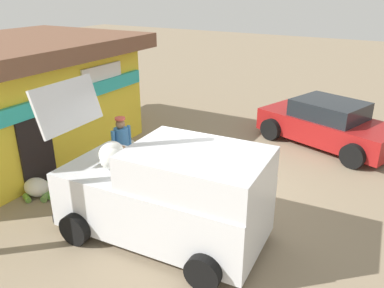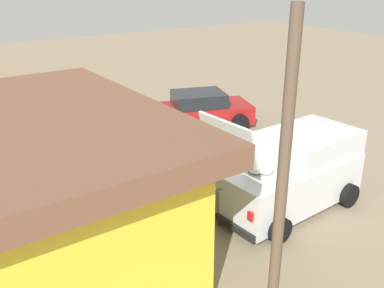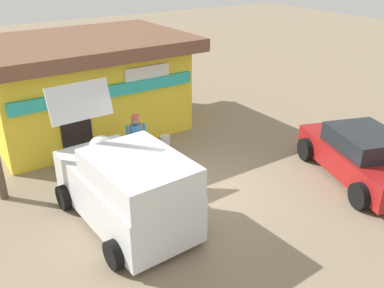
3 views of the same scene
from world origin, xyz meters
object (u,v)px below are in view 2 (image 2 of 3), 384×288
object	(u,v)px
storefront_bar	(40,189)
customer_bending	(228,188)
delivery_van	(291,172)
paint_bucket	(126,190)
parked_sedan	(199,111)
vendor_standing	(189,174)
unloaded_banana_pile	(179,247)

from	to	relation	value
storefront_bar	customer_bending	world-z (taller)	storefront_bar
customer_bending	delivery_van	bearing A→B (deg)	-99.63
paint_bucket	parked_sedan	bearing A→B (deg)	-54.31
parked_sedan	customer_bending	bearing A→B (deg)	150.64
customer_bending	paint_bucket	xyz separation A→B (m)	(2.49, 1.42, -0.71)
storefront_bar	parked_sedan	bearing A→B (deg)	-55.53
delivery_van	parked_sedan	world-z (taller)	delivery_van
vendor_standing	customer_bending	bearing A→B (deg)	-158.85
storefront_bar	paint_bucket	xyz separation A→B (m)	(1.59, -2.54, -1.48)
customer_bending	unloaded_banana_pile	xyz separation A→B (m)	(-0.49, 1.66, -0.68)
parked_sedan	customer_bending	distance (m)	6.78
unloaded_banana_pile	paint_bucket	distance (m)	3.00
customer_bending	unloaded_banana_pile	world-z (taller)	customer_bending
unloaded_banana_pile	paint_bucket	xyz separation A→B (m)	(2.99, -0.24, -0.03)
customer_bending	unloaded_banana_pile	size ratio (longest dim) A/B	1.48
paint_bucket	vendor_standing	bearing A→B (deg)	-145.05
parked_sedan	vendor_standing	bearing A→B (deg)	142.69
delivery_van	unloaded_banana_pile	world-z (taller)	delivery_van
vendor_standing	paint_bucket	xyz separation A→B (m)	(1.47, 1.03, -0.78)
parked_sedan	paint_bucket	size ratio (longest dim) A/B	12.84
paint_bucket	delivery_van	bearing A→B (deg)	-131.14
storefront_bar	delivery_van	size ratio (longest dim) A/B	1.64
delivery_van	unloaded_banana_pile	bearing A→B (deg)	93.19
delivery_van	paint_bucket	distance (m)	4.32
unloaded_banana_pile	paint_bucket	world-z (taller)	unloaded_banana_pile
delivery_van	customer_bending	size ratio (longest dim) A/B	3.04
storefront_bar	vendor_standing	size ratio (longest dim) A/B	4.22
storefront_bar	unloaded_banana_pile	world-z (taller)	storefront_bar
delivery_van	customer_bending	world-z (taller)	delivery_van
unloaded_banana_pile	parked_sedan	bearing A→B (deg)	-37.91
vendor_standing	paint_bucket	world-z (taller)	vendor_standing
storefront_bar	delivery_van	xyz separation A→B (m)	(-1.21, -5.74, -0.70)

